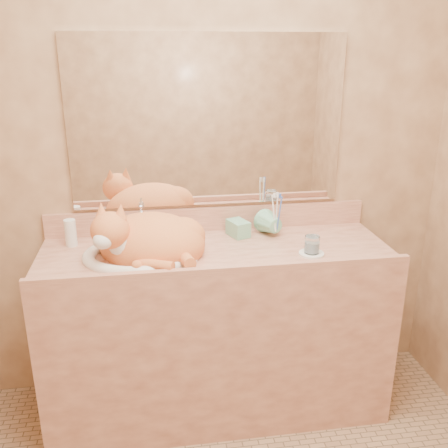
{
  "coord_description": "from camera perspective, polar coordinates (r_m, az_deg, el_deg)",
  "views": [
    {
      "loc": [
        -0.29,
        -1.37,
        1.72
      ],
      "look_at": [
        0.03,
        0.7,
        0.98
      ],
      "focal_mm": 40.0,
      "sensor_mm": 36.0,
      "label": 1
    }
  ],
  "objects": [
    {
      "name": "faucet",
      "position": [
        2.41,
        -9.37,
        -0.03
      ],
      "size": [
        0.07,
        0.12,
        0.16
      ],
      "primitive_type": null,
      "rotation": [
        0.0,
        0.0,
        0.25
      ],
      "color": "white",
      "rests_on": "vanity_counter"
    },
    {
      "name": "toothbrushes",
      "position": [
        2.39,
        6.06,
        1.43
      ],
      "size": [
        0.04,
        0.04,
        0.23
      ],
      "primitive_type": null,
      "color": "white",
      "rests_on": "toothbrush_cup"
    },
    {
      "name": "lotion_bottle",
      "position": [
        2.41,
        -17.12,
        -0.97
      ],
      "size": [
        0.05,
        0.05,
        0.13
      ],
      "primitive_type": "cylinder",
      "color": "white",
      "rests_on": "vanity_counter"
    },
    {
      "name": "saucer",
      "position": [
        2.26,
        9.97,
        -3.36
      ],
      "size": [
        0.11,
        0.11,
        0.01
      ],
      "primitive_type": "cylinder",
      "color": "white",
      "rests_on": "vanity_counter"
    },
    {
      "name": "vanity_counter",
      "position": [
        2.48,
        -0.83,
        -12.05
      ],
      "size": [
        1.6,
        0.55,
        0.85
      ],
      "primitive_type": null,
      "color": "#995944",
      "rests_on": "floor"
    },
    {
      "name": "sink_basin",
      "position": [
        2.22,
        -9.38,
        -1.67
      ],
      "size": [
        0.57,
        0.49,
        0.16
      ],
      "primitive_type": null,
      "rotation": [
        0.0,
        0.0,
        0.13
      ],
      "color": "white",
      "rests_on": "vanity_counter"
    },
    {
      "name": "soap_dispenser",
      "position": [
        2.37,
        2.38,
        0.18
      ],
      "size": [
        0.1,
        0.1,
        0.17
      ],
      "primitive_type": "imported",
      "rotation": [
        0.0,
        0.0,
        0.37
      ],
      "color": "#75BC96",
      "rests_on": "vanity_counter"
    },
    {
      "name": "wall_back",
      "position": [
        2.43,
        -1.83,
        8.3
      ],
      "size": [
        2.4,
        0.02,
        2.5
      ],
      "primitive_type": "cube",
      "color": "brown",
      "rests_on": "ground"
    },
    {
      "name": "mirror",
      "position": [
        2.4,
        -1.83,
        11.53
      ],
      "size": [
        1.3,
        0.02,
        0.8
      ],
      "primitive_type": "cube",
      "color": "white",
      "rests_on": "wall_back"
    },
    {
      "name": "cat",
      "position": [
        2.21,
        -8.89,
        -1.54
      ],
      "size": [
        0.58,
        0.52,
        0.26
      ],
      "primitive_type": null,
      "rotation": [
        0.0,
        0.0,
        -0.3
      ],
      "color": "#D56531",
      "rests_on": "sink_basin"
    },
    {
      "name": "toothbrush_cup",
      "position": [
        2.41,
        6.0,
        -0.39
      ],
      "size": [
        0.15,
        0.15,
        0.11
      ],
      "primitive_type": "imported",
      "rotation": [
        0.0,
        0.0,
        0.37
      ],
      "color": "#75BC96",
      "rests_on": "vanity_counter"
    },
    {
      "name": "water_glass",
      "position": [
        2.24,
        10.03,
        -2.32
      ],
      "size": [
        0.07,
        0.07,
        0.08
      ],
      "primitive_type": "cylinder",
      "color": "white",
      "rests_on": "saucer"
    }
  ]
}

